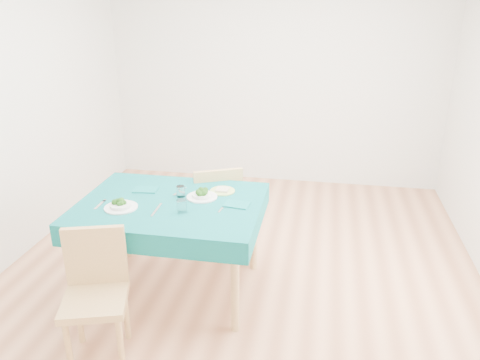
% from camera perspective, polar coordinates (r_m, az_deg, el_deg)
% --- Properties ---
extents(room_shell, '(4.02, 4.52, 2.73)m').
position_cam_1_polar(room_shell, '(3.52, 0.00, 7.57)').
color(room_shell, '#A86946').
rests_on(room_shell, ground).
extents(table, '(1.36, 1.03, 0.76)m').
position_cam_1_polar(table, '(3.71, -8.17, -8.02)').
color(table, '#085B5B').
rests_on(table, ground).
extents(chair_near, '(0.50, 0.52, 0.97)m').
position_cam_1_polar(chair_near, '(3.11, -17.40, -12.99)').
color(chair_near, tan).
rests_on(chair_near, ground).
extents(chair_far, '(0.57, 0.59, 1.04)m').
position_cam_1_polar(chair_far, '(4.18, -3.13, -2.19)').
color(chair_far, tan).
rests_on(chair_far, ground).
extents(bowl_near, '(0.24, 0.24, 0.07)m').
position_cam_1_polar(bowl_near, '(3.50, -14.35, -2.80)').
color(bowl_near, white).
rests_on(bowl_near, table).
extents(bowl_far, '(0.23, 0.23, 0.07)m').
position_cam_1_polar(bowl_far, '(3.58, -4.66, -1.64)').
color(bowl_far, white).
rests_on(bowl_far, table).
extents(fork_near, '(0.02, 0.16, 0.00)m').
position_cam_1_polar(fork_near, '(3.61, -16.72, -2.90)').
color(fork_near, silver).
rests_on(fork_near, table).
extents(knife_near, '(0.03, 0.23, 0.00)m').
position_cam_1_polar(knife_near, '(3.43, -10.15, -3.59)').
color(knife_near, silver).
rests_on(knife_near, table).
extents(fork_far, '(0.06, 0.16, 0.00)m').
position_cam_1_polar(fork_far, '(3.71, -7.44, -1.43)').
color(fork_far, silver).
rests_on(fork_far, table).
extents(knife_far, '(0.05, 0.20, 0.00)m').
position_cam_1_polar(knife_far, '(3.42, -2.03, -3.28)').
color(knife_far, silver).
rests_on(knife_far, table).
extents(napkin_near, '(0.20, 0.15, 0.01)m').
position_cam_1_polar(napkin_near, '(3.78, -11.43, -1.17)').
color(napkin_near, '#0C6564').
rests_on(napkin_near, table).
extents(napkin_far, '(0.20, 0.15, 0.01)m').
position_cam_1_polar(napkin_far, '(3.45, -0.39, -3.01)').
color(napkin_far, '#0C6564').
rests_on(napkin_far, table).
extents(tumbler_center, '(0.07, 0.07, 0.08)m').
position_cam_1_polar(tumbler_center, '(3.61, -7.26, -1.38)').
color(tumbler_center, white).
rests_on(tumbler_center, table).
extents(tumbler_side, '(0.07, 0.07, 0.09)m').
position_cam_1_polar(tumbler_side, '(3.36, -7.13, -3.15)').
color(tumbler_side, white).
rests_on(tumbler_side, table).
extents(side_plate, '(0.20, 0.20, 0.01)m').
position_cam_1_polar(side_plate, '(3.69, -2.15, -1.33)').
color(side_plate, '#B6D367').
rests_on(side_plate, table).
extents(bread_slice, '(0.10, 0.10, 0.01)m').
position_cam_1_polar(bread_slice, '(3.69, -2.16, -1.16)').
color(bread_slice, beige).
rests_on(bread_slice, side_plate).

